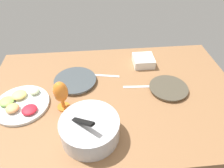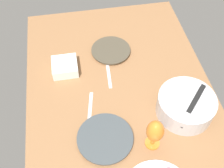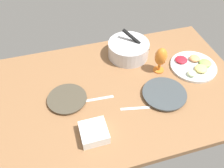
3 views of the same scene
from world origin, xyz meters
TOP-DOWN VIEW (x-y plane):
  - ground_plane at (0.00, 0.00)cm, footprint 160.00×104.00cm
  - dinner_plate_left at (-35.19, -0.14)cm, footprint 24.49×24.49cm
  - dinner_plate_right at (24.33, -13.19)cm, footprint 27.84×27.84cm
  - mixing_bowl at (15.16, 30.37)cm, footprint 29.59×29.59cm
  - fruit_platter at (55.43, 5.01)cm, footprint 32.08×32.08cm
  - hurricane_glass_orange at (30.32, 9.12)cm, footprint 8.34×8.34cm
  - square_bowl_white at (-24.92, -29.21)cm, footprint 14.68×14.68cm
  - fork_by_left_plate at (-15.70, -4.50)cm, footprint 18.08×2.93cm
  - fork_by_right_plate at (3.24, -17.90)cm, footprint 18.01×5.28cm

SIDE VIEW (x-z plane):
  - ground_plane at x=0.00cm, z-range -4.00..0.00cm
  - fork_by_left_plate at x=-15.70cm, z-range 0.00..0.60cm
  - fork_by_right_plate at x=3.24cm, z-range 0.00..0.60cm
  - dinner_plate_left at x=-35.19cm, z-range 0.04..2.24cm
  - dinner_plate_right at x=24.33cm, z-range 0.05..2.54cm
  - fruit_platter at x=55.43cm, z-range -0.87..4.24cm
  - square_bowl_white at x=-24.92cm, z-range 0.35..6.53cm
  - mixing_bowl at x=15.16cm, z-range -3.21..15.59cm
  - hurricane_glass_orange at x=30.32cm, z-range 2.14..21.18cm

